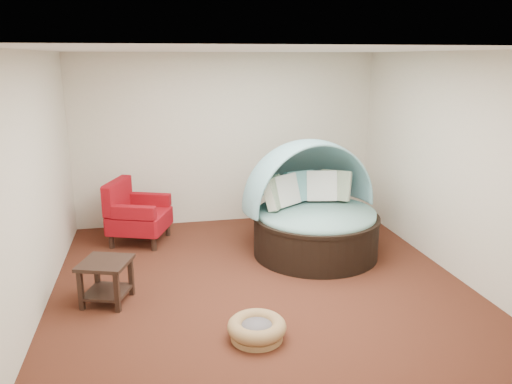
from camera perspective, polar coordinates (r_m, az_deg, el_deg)
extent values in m
plane|color=#4C2315|center=(6.38, 0.30, -10.08)|extent=(5.00, 5.00, 0.00)
plane|color=beige|center=(8.34, -3.33, 6.02)|extent=(5.00, 0.00, 5.00)
plane|color=beige|center=(3.62, 8.76, -6.44)|extent=(5.00, 0.00, 5.00)
plane|color=beige|center=(5.93, -24.00, 0.96)|extent=(0.00, 5.00, 5.00)
plane|color=beige|center=(6.89, 21.13, 3.07)|extent=(0.00, 5.00, 5.00)
plane|color=white|center=(5.77, 0.34, 15.94)|extent=(5.00, 5.00, 0.00)
cylinder|color=black|center=(7.15, 6.81, -5.03)|extent=(2.08, 2.08, 0.53)
cylinder|color=black|center=(7.06, 6.88, -2.84)|extent=(2.10, 2.10, 0.05)
cylinder|color=#7CB5AA|center=(7.04, 6.89, -2.54)|extent=(1.97, 1.97, 0.12)
cube|color=#376542|center=(6.99, 2.09, -0.09)|extent=(0.46, 0.51, 0.47)
cube|color=white|center=(7.13, 3.38, 0.20)|extent=(0.51, 0.46, 0.47)
cube|color=#69B1B7|center=(7.37, 5.03, 0.66)|extent=(0.49, 0.34, 0.47)
cube|color=white|center=(7.42, 7.48, 0.69)|extent=(0.48, 0.33, 0.47)
cube|color=#376542|center=(7.48, 9.07, 0.74)|extent=(0.51, 0.45, 0.47)
cylinder|color=olive|center=(5.19, 0.09, -16.10)|extent=(0.65, 0.65, 0.06)
torus|color=olive|center=(5.14, 0.09, -15.14)|extent=(0.73, 0.73, 0.15)
cylinder|color=#5D595D|center=(5.15, 0.09, -15.33)|extent=(0.44, 0.44, 0.09)
cylinder|color=black|center=(7.66, -16.19, -5.50)|extent=(0.10, 0.10, 0.19)
cylinder|color=black|center=(8.22, -14.35, -3.95)|extent=(0.10, 0.10, 0.19)
cylinder|color=black|center=(7.43, -11.59, -5.86)|extent=(0.10, 0.10, 0.19)
cylinder|color=black|center=(8.00, -10.04, -4.23)|extent=(0.10, 0.10, 0.19)
cube|color=#940001|center=(7.74, -13.15, -3.20)|extent=(1.04, 1.04, 0.28)
cube|color=#940001|center=(7.76, -15.55, -0.41)|extent=(0.42, 0.81, 0.48)
cube|color=#940001|center=(7.35, -13.83, -2.30)|extent=(0.65, 0.35, 0.19)
cube|color=#940001|center=(7.96, -12.00, -0.83)|extent=(0.65, 0.35, 0.19)
cube|color=black|center=(5.92, -16.88, -7.76)|extent=(0.67, 0.67, 0.04)
cube|color=black|center=(6.06, -16.62, -10.87)|extent=(0.59, 0.59, 0.03)
cube|color=black|center=(5.94, -19.39, -10.58)|extent=(0.07, 0.07, 0.46)
cube|color=black|center=(6.28, -17.70, -8.99)|extent=(0.07, 0.07, 0.46)
cube|color=black|center=(5.77, -15.59, -11.03)|extent=(0.07, 0.07, 0.46)
cube|color=black|center=(6.12, -14.08, -9.36)|extent=(0.07, 0.07, 0.46)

